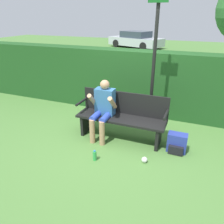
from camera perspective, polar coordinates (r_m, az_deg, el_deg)
ground_plane at (r=4.69m, az=2.17°, el=-6.79°), size 40.00×40.00×0.00m
hedge_back at (r=5.75m, az=7.60°, el=7.69°), size 12.00×0.57×1.60m
park_bench at (r=4.52m, az=2.58°, el=-1.03°), size 1.84×0.50×0.96m
person_seated at (r=4.45m, az=-2.34°, el=1.33°), size 0.53×0.58×1.22m
backpack at (r=4.35m, az=16.57°, el=-7.86°), size 0.36×0.27×0.37m
water_bottle at (r=4.00m, az=-4.54°, el=-11.28°), size 0.07×0.07×0.20m
signpost at (r=4.57m, az=10.96°, el=13.88°), size 0.37×0.09×2.90m
parked_car at (r=18.09m, az=6.21°, el=18.25°), size 4.60×3.14×1.24m
litter_crumple at (r=4.00m, az=8.47°, el=-12.24°), size 0.10×0.10×0.10m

